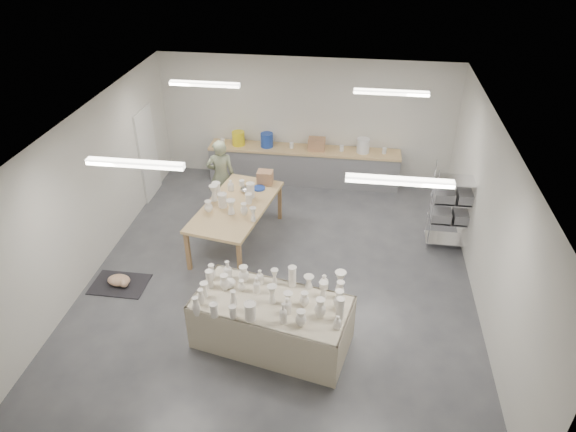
# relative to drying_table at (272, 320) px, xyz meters

# --- Properties ---
(room) EXTENTS (8.00, 8.02, 3.00)m
(room) POSITION_rel_drying_table_xyz_m (-0.23, 1.81, 1.60)
(room) COLOR #424449
(room) RESTS_ON ground
(back_counter) EXTENTS (4.60, 0.60, 1.24)m
(back_counter) POSITION_rel_drying_table_xyz_m (-0.13, 5.40, 0.03)
(back_counter) COLOR tan
(back_counter) RESTS_ON ground
(wire_shelf) EXTENTS (0.88, 0.48, 1.80)m
(wire_shelf) POSITION_rel_drying_table_xyz_m (3.08, 3.12, 0.46)
(wire_shelf) COLOR silver
(wire_shelf) RESTS_ON ground
(drying_table) EXTENTS (2.58, 1.61, 1.22)m
(drying_table) POSITION_rel_drying_table_xyz_m (0.00, 0.00, 0.00)
(drying_table) COLOR olive
(drying_table) RESTS_ON ground
(work_table) EXTENTS (1.60, 2.56, 1.23)m
(work_table) POSITION_rel_drying_table_xyz_m (-1.15, 2.73, 0.43)
(work_table) COLOR tan
(work_table) RESTS_ON ground
(rug) EXTENTS (1.00, 0.70, 0.02)m
(rug) POSITION_rel_drying_table_xyz_m (-3.02, 1.00, -0.45)
(rug) COLOR black
(rug) RESTS_ON ground
(cat) EXTENTS (0.46, 0.35, 0.18)m
(cat) POSITION_rel_drying_table_xyz_m (-3.00, 0.98, -0.35)
(cat) COLOR white
(cat) RESTS_ON rug
(potter) EXTENTS (0.70, 0.55, 1.69)m
(potter) POSITION_rel_drying_table_xyz_m (-1.78, 3.88, 0.39)
(potter) COLOR gray
(potter) RESTS_ON ground
(red_stool) EXTENTS (0.46, 0.46, 0.36)m
(red_stool) POSITION_rel_drying_table_xyz_m (-1.78, 4.15, -0.14)
(red_stool) COLOR red
(red_stool) RESTS_ON ground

